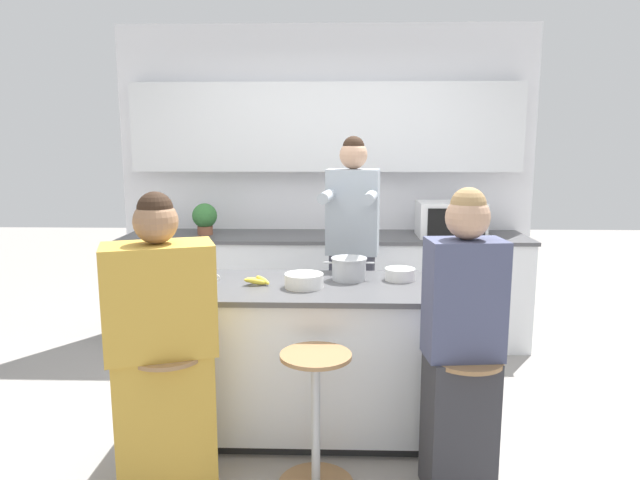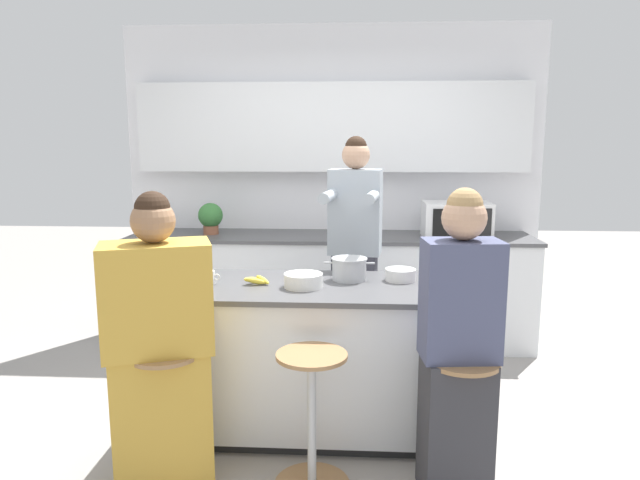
% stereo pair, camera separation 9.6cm
% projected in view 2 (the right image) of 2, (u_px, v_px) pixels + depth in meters
% --- Properties ---
extents(ground_plane, '(16.00, 16.00, 0.00)m').
position_uv_depth(ground_plane, '(319.00, 427.00, 3.44)').
color(ground_plane, gray).
extents(wall_back, '(3.64, 0.22, 2.70)m').
position_uv_depth(wall_back, '(332.00, 160.00, 5.00)').
color(wall_back, white).
rests_on(wall_back, ground_plane).
extents(back_counter, '(3.38, 0.65, 0.93)m').
position_uv_depth(back_counter, '(330.00, 288.00, 4.88)').
color(back_counter, silver).
rests_on(back_counter, ground_plane).
extents(kitchen_island, '(1.79, 0.75, 0.89)m').
position_uv_depth(kitchen_island, '(319.00, 357.00, 3.37)').
color(kitchen_island, black).
rests_on(kitchen_island, ground_plane).
extents(bar_stool_leftmost, '(0.38, 0.38, 0.70)m').
position_uv_depth(bar_stool_leftmost, '(167.00, 417.00, 2.81)').
color(bar_stool_leftmost, '#997047').
rests_on(bar_stool_leftmost, ground_plane).
extents(bar_stool_center, '(0.38, 0.38, 0.70)m').
position_uv_depth(bar_stool_center, '(312.00, 418.00, 2.80)').
color(bar_stool_center, '#997047').
rests_on(bar_stool_center, ground_plane).
extents(bar_stool_rightmost, '(0.38, 0.38, 0.70)m').
position_uv_depth(bar_stool_rightmost, '(460.00, 426.00, 2.73)').
color(bar_stool_rightmost, '#997047').
rests_on(bar_stool_rightmost, ground_plane).
extents(person_cooking, '(0.42, 0.58, 1.74)m').
position_uv_depth(person_cooking, '(355.00, 264.00, 3.91)').
color(person_cooking, '#383842').
rests_on(person_cooking, ground_plane).
extents(person_wrapped_blanket, '(0.58, 0.44, 1.48)m').
position_uv_depth(person_wrapped_blanket, '(160.00, 351.00, 2.77)').
color(person_wrapped_blanket, gold).
rests_on(person_wrapped_blanket, ground_plane).
extents(person_seated_near, '(0.37, 0.29, 1.50)m').
position_uv_depth(person_seated_near, '(458.00, 356.00, 2.69)').
color(person_seated_near, '#333338').
rests_on(person_seated_near, ground_plane).
extents(cooking_pot, '(0.30, 0.21, 0.13)m').
position_uv_depth(cooking_pot, '(349.00, 269.00, 3.40)').
color(cooking_pot, '#B7BABC').
rests_on(cooking_pot, kitchen_island).
extents(fruit_bowl, '(0.18, 0.18, 0.07)m').
position_uv_depth(fruit_bowl, '(400.00, 275.00, 3.39)').
color(fruit_bowl, white).
rests_on(fruit_bowl, kitchen_island).
extents(mixing_bowl_steel, '(0.22, 0.22, 0.08)m').
position_uv_depth(mixing_bowl_steel, '(303.00, 280.00, 3.23)').
color(mixing_bowl_steel, white).
rests_on(mixing_bowl_steel, kitchen_island).
extents(coffee_cup_near, '(0.12, 0.09, 0.08)m').
position_uv_depth(coffee_cup_near, '(207.00, 278.00, 3.30)').
color(coffee_cup_near, white).
rests_on(coffee_cup_near, kitchen_island).
extents(banana_bunch, '(0.17, 0.12, 0.06)m').
position_uv_depth(banana_bunch, '(257.00, 280.00, 3.30)').
color(banana_bunch, yellow).
rests_on(banana_bunch, kitchen_island).
extents(juice_carton, '(0.07, 0.07, 0.18)m').
position_uv_depth(juice_carton, '(449.00, 273.00, 3.22)').
color(juice_carton, '#7A428E').
rests_on(juice_carton, kitchen_island).
extents(microwave, '(0.54, 0.37, 0.29)m').
position_uv_depth(microwave, '(456.00, 220.00, 4.67)').
color(microwave, white).
rests_on(microwave, back_counter).
extents(potted_plant, '(0.21, 0.21, 0.27)m').
position_uv_depth(potted_plant, '(211.00, 217.00, 4.84)').
color(potted_plant, '#93563D').
rests_on(potted_plant, back_counter).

